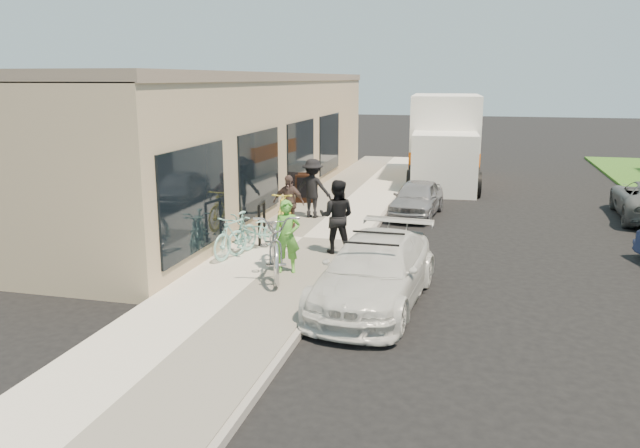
{
  "coord_description": "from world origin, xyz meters",
  "views": [
    {
      "loc": [
        2.2,
        -11.66,
        4.06
      ],
      "look_at": [
        -0.99,
        0.79,
        1.05
      ],
      "focal_mm": 35.0,
      "sensor_mm": 36.0,
      "label": 1
    }
  ],
  "objects_px": {
    "woman_rider": "(287,236)",
    "bystander_a": "(313,188)",
    "bystander_b": "(289,203)",
    "sandwich_board": "(304,188)",
    "sedan_silver": "(417,198)",
    "cruiser_bike_a": "(236,235)",
    "cruiser_bike_c": "(285,210)",
    "tandem_bike": "(276,242)",
    "man_standing": "(337,217)",
    "moving_truck": "(444,144)",
    "sedan_white": "(375,272)",
    "cruiser_bike_b": "(255,231)",
    "bike_rack": "(262,219)"
  },
  "relations": [
    {
      "from": "bike_rack",
      "to": "man_standing",
      "type": "distance_m",
      "value": 2.02
    },
    {
      "from": "man_standing",
      "to": "cruiser_bike_b",
      "type": "relative_size",
      "value": 0.97
    },
    {
      "from": "tandem_bike",
      "to": "cruiser_bike_b",
      "type": "height_order",
      "value": "tandem_bike"
    },
    {
      "from": "sandwich_board",
      "to": "bystander_b",
      "type": "bearing_deg",
      "value": -94.26
    },
    {
      "from": "sandwich_board",
      "to": "man_standing",
      "type": "bearing_deg",
      "value": -80.84
    },
    {
      "from": "sedan_white",
      "to": "sandwich_board",
      "type": "bearing_deg",
      "value": 118.77
    },
    {
      "from": "cruiser_bike_c",
      "to": "bystander_a",
      "type": "relative_size",
      "value": 1.09
    },
    {
      "from": "man_standing",
      "to": "sandwich_board",
      "type": "bearing_deg",
      "value": -68.94
    },
    {
      "from": "cruiser_bike_b",
      "to": "bystander_a",
      "type": "distance_m",
      "value": 3.82
    },
    {
      "from": "tandem_bike",
      "to": "woman_rider",
      "type": "xyz_separation_m",
      "value": [
        0.19,
        0.15,
        0.08
      ]
    },
    {
      "from": "tandem_bike",
      "to": "bystander_a",
      "type": "distance_m",
      "value": 5.36
    },
    {
      "from": "sandwich_board",
      "to": "cruiser_bike_b",
      "type": "height_order",
      "value": "sandwich_board"
    },
    {
      "from": "bystander_a",
      "to": "cruiser_bike_a",
      "type": "bearing_deg",
      "value": 86.78
    },
    {
      "from": "man_standing",
      "to": "cruiser_bike_a",
      "type": "relative_size",
      "value": 1.04
    },
    {
      "from": "man_standing",
      "to": "cruiser_bike_a",
      "type": "xyz_separation_m",
      "value": [
        -2.13,
        -0.84,
        -0.36
      ]
    },
    {
      "from": "sandwich_board",
      "to": "bystander_a",
      "type": "bearing_deg",
      "value": -81.67
    },
    {
      "from": "moving_truck",
      "to": "cruiser_bike_b",
      "type": "distance_m",
      "value": 12.71
    },
    {
      "from": "cruiser_bike_b",
      "to": "bystander_b",
      "type": "height_order",
      "value": "bystander_b"
    },
    {
      "from": "bystander_a",
      "to": "moving_truck",
      "type": "bearing_deg",
      "value": -105.76
    },
    {
      "from": "sedan_white",
      "to": "cruiser_bike_b",
      "type": "height_order",
      "value": "sedan_white"
    },
    {
      "from": "tandem_bike",
      "to": "cruiser_bike_b",
      "type": "xyz_separation_m",
      "value": [
        -1.02,
        1.54,
        -0.21
      ]
    },
    {
      "from": "tandem_bike",
      "to": "sedan_silver",
      "type": "bearing_deg",
      "value": 52.65
    },
    {
      "from": "tandem_bike",
      "to": "cruiser_bike_c",
      "type": "xyz_separation_m",
      "value": [
        -0.9,
        3.51,
        -0.12
      ]
    },
    {
      "from": "cruiser_bike_a",
      "to": "bystander_a",
      "type": "bearing_deg",
      "value": 95.51
    },
    {
      "from": "sedan_silver",
      "to": "cruiser_bike_b",
      "type": "distance_m",
      "value": 6.25
    },
    {
      "from": "sandwich_board",
      "to": "moving_truck",
      "type": "distance_m",
      "value": 7.58
    },
    {
      "from": "sedan_white",
      "to": "moving_truck",
      "type": "distance_m",
      "value": 14.6
    },
    {
      "from": "cruiser_bike_a",
      "to": "bystander_a",
      "type": "distance_m",
      "value": 4.38
    },
    {
      "from": "woman_rider",
      "to": "bystander_a",
      "type": "distance_m",
      "value": 5.23
    },
    {
      "from": "tandem_bike",
      "to": "bystander_b",
      "type": "height_order",
      "value": "bystander_b"
    },
    {
      "from": "moving_truck",
      "to": "man_standing",
      "type": "height_order",
      "value": "moving_truck"
    },
    {
      "from": "tandem_bike",
      "to": "cruiser_bike_c",
      "type": "height_order",
      "value": "tandem_bike"
    },
    {
      "from": "woman_rider",
      "to": "bystander_b",
      "type": "bearing_deg",
      "value": 92.87
    },
    {
      "from": "bystander_b",
      "to": "cruiser_bike_c",
      "type": "bearing_deg",
      "value": -109.54
    },
    {
      "from": "sandwich_board",
      "to": "sedan_white",
      "type": "bearing_deg",
      "value": -79.73
    },
    {
      "from": "tandem_bike",
      "to": "man_standing",
      "type": "relative_size",
      "value": 1.51
    },
    {
      "from": "moving_truck",
      "to": "man_standing",
      "type": "relative_size",
      "value": 4.19
    },
    {
      "from": "cruiser_bike_c",
      "to": "bystander_b",
      "type": "height_order",
      "value": "bystander_b"
    },
    {
      "from": "woman_rider",
      "to": "bystander_a",
      "type": "relative_size",
      "value": 0.89
    },
    {
      "from": "bike_rack",
      "to": "man_standing",
      "type": "height_order",
      "value": "man_standing"
    },
    {
      "from": "cruiser_bike_a",
      "to": "sandwich_board",
      "type": "bearing_deg",
      "value": 105.47
    },
    {
      "from": "sedan_silver",
      "to": "woman_rider",
      "type": "relative_size",
      "value": 2.1
    },
    {
      "from": "sandwich_board",
      "to": "moving_truck",
      "type": "relative_size",
      "value": 0.13
    },
    {
      "from": "cruiser_bike_a",
      "to": "bystander_b",
      "type": "distance_m",
      "value": 2.67
    },
    {
      "from": "cruiser_bike_a",
      "to": "cruiser_bike_c",
      "type": "bearing_deg",
      "value": 95.25
    },
    {
      "from": "sandwich_board",
      "to": "bystander_a",
      "type": "distance_m",
      "value": 2.2
    },
    {
      "from": "bike_rack",
      "to": "tandem_bike",
      "type": "bearing_deg",
      "value": -63.84
    },
    {
      "from": "sandwich_board",
      "to": "cruiser_bike_b",
      "type": "distance_m",
      "value": 5.81
    },
    {
      "from": "bystander_b",
      "to": "sandwich_board",
      "type": "bearing_deg",
      "value": 103.6
    },
    {
      "from": "moving_truck",
      "to": "bystander_b",
      "type": "height_order",
      "value": "moving_truck"
    }
  ]
}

